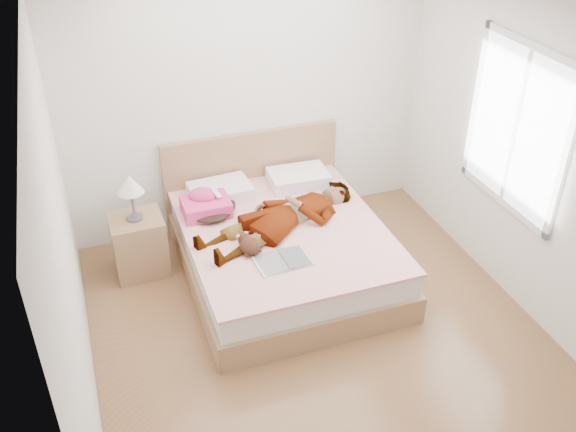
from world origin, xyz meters
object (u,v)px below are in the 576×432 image
object	(u,v)px
phone	(217,194)
coffee_mug	(260,237)
nightstand	(139,241)
woman	(283,213)
bed	(281,244)
plush_toy	(249,245)
magazine	(283,261)
towel	(205,204)

from	to	relation	value
phone	coffee_mug	distance (m)	0.66
phone	nightstand	world-z (taller)	nightstand
woman	phone	world-z (taller)	woman
bed	plush_toy	xyz separation A→B (m)	(-0.40, -0.33, 0.31)
bed	plush_toy	bearing A→B (deg)	-140.31
magazine	plush_toy	size ratio (longest dim) A/B	1.73
woman	coffee_mug	size ratio (longest dim) A/B	11.92
magazine	coffee_mug	xyz separation A→B (m)	(-0.10, 0.34, 0.04)
magazine	nightstand	size ratio (longest dim) A/B	0.47
towel	nightstand	distance (m)	0.70
woman	nightstand	world-z (taller)	nightstand
nightstand	plush_toy	bearing A→B (deg)	-41.28
magazine	woman	bearing A→B (deg)	71.21
bed	coffee_mug	distance (m)	0.45
coffee_mug	woman	bearing A→B (deg)	36.91
magazine	coffee_mug	world-z (taller)	coffee_mug
phone	nightstand	bearing A→B (deg)	158.02
magazine	nightstand	world-z (taller)	nightstand
phone	magazine	size ratio (longest dim) A/B	0.21
plush_toy	nightstand	world-z (taller)	nightstand
woman	coffee_mug	world-z (taller)	woman
phone	towel	xyz separation A→B (m)	(-0.11, 0.02, -0.10)
phone	magazine	bearing A→B (deg)	-92.39
woman	bed	xyz separation A→B (m)	(-0.01, 0.01, -0.35)
coffee_mug	towel	bearing A→B (deg)	117.74
phone	coffee_mug	bearing A→B (deg)	-91.12
coffee_mug	bed	bearing A→B (deg)	38.80
magazine	plush_toy	world-z (taller)	plush_toy
bed	coffee_mug	world-z (taller)	bed
towel	coffee_mug	bearing A→B (deg)	-62.26
bed	towel	world-z (taller)	bed
magazine	nightstand	xyz separation A→B (m)	(-1.07, 0.97, -0.18)
magazine	plush_toy	distance (m)	0.32
magazine	bed	bearing A→B (deg)	72.49
woman	plush_toy	bearing A→B (deg)	-72.22
phone	woman	bearing A→B (deg)	-59.29
magazine	towel	bearing A→B (deg)	113.83
coffee_mug	plush_toy	bearing A→B (deg)	-138.48
woman	nightstand	xyz separation A→B (m)	(-1.26, 0.42, -0.29)
towel	nightstand	world-z (taller)	nightstand
towel	plush_toy	world-z (taller)	towel
coffee_mug	phone	bearing A→B (deg)	109.51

